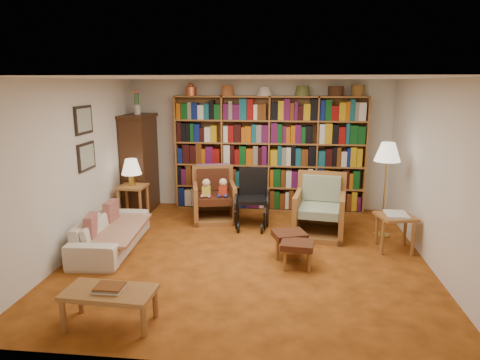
# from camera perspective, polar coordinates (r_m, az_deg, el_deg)

# --- Properties ---
(floor) EXTENTS (5.00, 5.00, 0.00)m
(floor) POSITION_cam_1_polar(r_m,az_deg,el_deg) (6.31, 0.98, -9.92)
(floor) COLOR #AB561A
(floor) RESTS_ON ground
(ceiling) EXTENTS (5.00, 5.00, 0.00)m
(ceiling) POSITION_cam_1_polar(r_m,az_deg,el_deg) (5.81, 1.08, 13.43)
(ceiling) COLOR white
(ceiling) RESTS_ON wall_back
(wall_back) EXTENTS (5.00, 0.00, 5.00)m
(wall_back) POSITION_cam_1_polar(r_m,az_deg,el_deg) (8.39, 2.60, 4.70)
(wall_back) COLOR silver
(wall_back) RESTS_ON floor
(wall_front) EXTENTS (5.00, 0.00, 5.00)m
(wall_front) POSITION_cam_1_polar(r_m,az_deg,el_deg) (3.54, -2.70, -6.88)
(wall_front) COLOR silver
(wall_front) RESTS_ON floor
(wall_left) EXTENTS (0.00, 5.00, 5.00)m
(wall_left) POSITION_cam_1_polar(r_m,az_deg,el_deg) (6.64, -21.00, 1.66)
(wall_left) COLOR silver
(wall_left) RESTS_ON floor
(wall_right) EXTENTS (0.00, 5.00, 5.00)m
(wall_right) POSITION_cam_1_polar(r_m,az_deg,el_deg) (6.23, 24.58, 0.65)
(wall_right) COLOR silver
(wall_right) RESTS_ON floor
(bookshelf) EXTENTS (3.60, 0.30, 2.42)m
(bookshelf) POSITION_cam_1_polar(r_m,az_deg,el_deg) (8.22, 3.91, 3.95)
(bookshelf) COLOR #96602E
(bookshelf) RESTS_ON floor
(curio_cabinet) EXTENTS (0.50, 0.95, 2.40)m
(curio_cabinet) POSITION_cam_1_polar(r_m,az_deg,el_deg) (8.40, -13.20, 2.33)
(curio_cabinet) COLOR #3D2110
(curio_cabinet) RESTS_ON floor
(framed_pictures) EXTENTS (0.03, 0.52, 0.97)m
(framed_pictures) POSITION_cam_1_polar(r_m,az_deg,el_deg) (6.84, -19.96, 5.24)
(framed_pictures) COLOR black
(framed_pictures) RESTS_ON wall_left
(sofa) EXTENTS (1.80, 0.79, 0.52)m
(sofa) POSITION_cam_1_polar(r_m,az_deg,el_deg) (6.72, -16.81, -6.69)
(sofa) COLOR beige
(sofa) RESTS_ON floor
(sofa_throw) EXTENTS (0.90, 1.53, 0.04)m
(sofa_throw) POSITION_cam_1_polar(r_m,az_deg,el_deg) (6.68, -16.44, -6.38)
(sofa_throw) COLOR beige
(sofa_throw) RESTS_ON sofa
(cushion_left) EXTENTS (0.12, 0.36, 0.35)m
(cushion_left) POSITION_cam_1_polar(r_m,az_deg,el_deg) (7.01, -16.79, -4.20)
(cushion_left) COLOR maroon
(cushion_left) RESTS_ON sofa
(cushion_right) EXTENTS (0.17, 0.36, 0.35)m
(cushion_right) POSITION_cam_1_polar(r_m,az_deg,el_deg) (6.41, -19.21, -6.00)
(cushion_right) COLOR maroon
(cushion_right) RESTS_ON sofa
(side_table_lamp) EXTENTS (0.48, 0.48, 0.67)m
(side_table_lamp) POSITION_cam_1_polar(r_m,az_deg,el_deg) (7.78, -14.09, -1.89)
(side_table_lamp) COLOR #96602E
(side_table_lamp) RESTS_ON floor
(table_lamp) EXTENTS (0.35, 0.35, 0.48)m
(table_lamp) POSITION_cam_1_polar(r_m,az_deg,el_deg) (7.68, -14.28, 1.62)
(table_lamp) COLOR gold
(table_lamp) RESTS_ON side_table_lamp
(armchair_leather) EXTENTS (0.94, 0.96, 0.97)m
(armchair_leather) POSITION_cam_1_polar(r_m,az_deg,el_deg) (7.81, -3.34, -2.35)
(armchair_leather) COLOR #96602E
(armchair_leather) RESTS_ON floor
(armchair_sage) EXTENTS (0.92, 0.94, 1.00)m
(armchair_sage) POSITION_cam_1_polar(r_m,az_deg,el_deg) (7.14, 10.46, -4.14)
(armchair_sage) COLOR #96602E
(armchair_sage) RESTS_ON floor
(wheelchair) EXTENTS (0.57, 0.80, 1.00)m
(wheelchair) POSITION_cam_1_polar(r_m,az_deg,el_deg) (7.41, 1.63, -2.69)
(wheelchair) COLOR black
(wheelchair) RESTS_ON floor
(floor_lamp) EXTENTS (0.41, 0.41, 1.53)m
(floor_lamp) POSITION_cam_1_polar(r_m,az_deg,el_deg) (7.08, 19.06, 3.06)
(floor_lamp) COLOR gold
(floor_lamp) RESTS_ON floor
(side_table_papers) EXTENTS (0.60, 0.60, 0.57)m
(side_table_papers) POSITION_cam_1_polar(r_m,az_deg,el_deg) (6.73, 19.99, -5.14)
(side_table_papers) COLOR #96602E
(side_table_papers) RESTS_ON floor
(footstool_a) EXTENTS (0.54, 0.50, 0.38)m
(footstool_a) POSITION_cam_1_polar(r_m,az_deg,el_deg) (6.16, 6.59, -7.50)
(footstool_a) COLOR #442112
(footstool_a) RESTS_ON floor
(footstool_b) EXTENTS (0.47, 0.41, 0.37)m
(footstool_b) POSITION_cam_1_polar(r_m,az_deg,el_deg) (5.84, 7.64, -8.81)
(footstool_b) COLOR #442112
(footstool_b) RESTS_ON floor
(coffee_table) EXTENTS (0.94, 0.51, 0.44)m
(coffee_table) POSITION_cam_1_polar(r_m,az_deg,el_deg) (4.70, -17.01, -14.42)
(coffee_table) COLOR #96602E
(coffee_table) RESTS_ON floor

